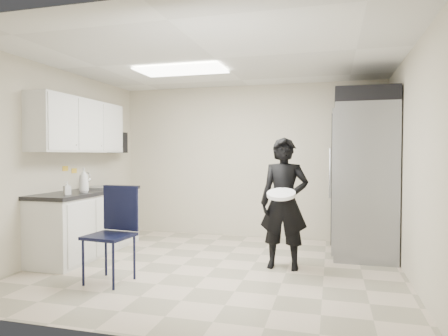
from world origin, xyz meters
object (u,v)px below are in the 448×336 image
(lower_counter, at_px, (88,224))
(commercial_fridge, at_px, (363,180))
(man_tuxedo, at_px, (284,203))
(folding_chair, at_px, (109,236))

(lower_counter, bearing_deg, commercial_fridge, 15.88)
(commercial_fridge, xyz_separation_m, man_tuxedo, (-1.00, -1.07, -0.24))
(lower_counter, distance_m, man_tuxedo, 2.81)
(commercial_fridge, relative_size, man_tuxedo, 1.29)
(lower_counter, xyz_separation_m, man_tuxedo, (2.78, 0.00, 0.38))
(folding_chair, distance_m, man_tuxedo, 2.11)
(lower_counter, height_order, folding_chair, folding_chair)
(lower_counter, height_order, man_tuxedo, man_tuxedo)
(folding_chair, height_order, man_tuxedo, man_tuxedo)
(commercial_fridge, xyz_separation_m, folding_chair, (-2.80, -2.13, -0.53))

